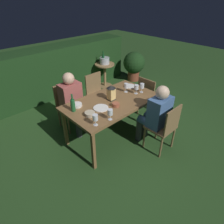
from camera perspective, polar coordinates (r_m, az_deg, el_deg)
ground_plane at (r=3.72m, az=0.00°, el=-6.90°), size 16.00×16.00×0.00m
dining_table at (r=3.32m, az=0.00°, el=2.44°), size 1.62×0.91×0.76m
chair_side_left_b at (r=3.25m, az=15.17°, el=-4.08°), size 0.42×0.40×0.87m
person_in_blue at (r=3.24m, az=12.69°, el=-0.48°), size 0.38×0.47×1.15m
chair_head_far at (r=4.13m, az=10.74°, el=4.92°), size 0.40×0.42×0.87m
chair_side_right_b at (r=4.19m, az=-4.38°, el=5.85°), size 0.42×0.40×0.87m
chair_side_right_a at (r=3.83m, az=-12.77°, el=2.36°), size 0.42×0.40×0.87m
person_in_rust at (r=3.61m, az=-11.39°, el=3.33°), size 0.38×0.47×1.15m
lantern_centerpiece at (r=3.26m, az=-0.25°, el=5.93°), size 0.15×0.15×0.27m
green_bottle_on_table at (r=3.01m, az=-11.41°, el=2.06°), size 0.07×0.07×0.29m
wine_glass_a at (r=3.57m, az=8.79°, el=7.48°), size 0.08×0.08×0.17m
wine_glass_b at (r=2.75m, az=-0.55°, el=-0.18°), size 0.08×0.08×0.17m
wine_glass_c at (r=3.50m, az=7.17°, el=7.12°), size 0.08×0.08×0.17m
wine_glass_d at (r=3.54m, az=4.17°, el=7.58°), size 0.08×0.08×0.17m
wine_glass_e at (r=2.65m, az=-4.94°, el=-1.77°), size 0.08×0.08×0.17m
plate_a at (r=3.81m, az=5.20°, el=7.59°), size 0.22×0.22×0.01m
plate_b at (r=3.08m, az=-3.28°, el=1.19°), size 0.24×0.24×0.01m
bowl_olives at (r=3.12m, az=1.11°, el=2.21°), size 0.12×0.12×0.06m
bowl_bread at (r=2.91m, az=-6.52°, el=-0.49°), size 0.16×0.16×0.05m
bowl_salad at (r=3.17m, az=-10.25°, el=2.08°), size 0.16×0.16×0.04m
side_table at (r=5.46m, az=-2.14°, el=11.79°), size 0.53×0.53×0.65m
ice_bucket at (r=5.35m, az=-2.23°, el=14.95°), size 0.26×0.26×0.34m
hedge_backdrop at (r=5.14m, az=-18.44°, el=10.78°), size 4.56×0.63×1.20m
potted_plant_by_hedge at (r=5.89m, az=6.48°, el=13.78°), size 0.63×0.63×0.85m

